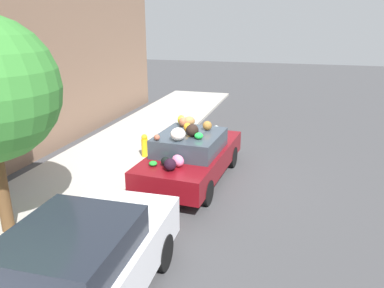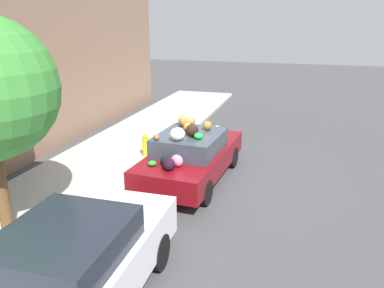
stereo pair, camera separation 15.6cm
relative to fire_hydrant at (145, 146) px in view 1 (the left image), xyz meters
name	(u,v)px [view 1 (the left image)]	position (x,y,z in m)	size (l,w,h in m)	color
ground_plane	(187,179)	(-1.04, -1.65, -0.45)	(60.00, 60.00, 0.00)	#424244
sidewalk_curb	(98,167)	(-1.04, 1.05, -0.40)	(24.00, 3.20, 0.11)	#B2ADA3
building_facade	(17,78)	(-1.18, 3.26, 2.07)	(18.00, 1.20, 5.08)	#846651
fire_hydrant	(145,146)	(0.00, 0.00, 0.00)	(0.20, 0.20, 0.70)	gold
art_car	(191,155)	(-1.09, -1.78, 0.26)	(4.14, 1.98, 1.64)	maroon
parked_car_plain	(79,268)	(-6.11, -1.58, 0.30)	(4.02, 1.84, 1.45)	silver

